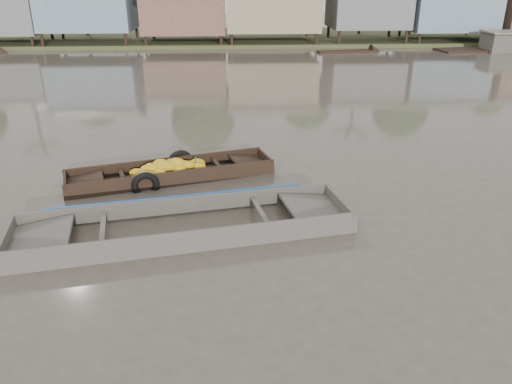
{
  "coord_description": "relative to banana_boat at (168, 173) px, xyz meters",
  "views": [
    {
      "loc": [
        -0.72,
        -8.58,
        4.87
      ],
      "look_at": [
        -0.22,
        0.63,
        0.8
      ],
      "focal_mm": 35.0,
      "sensor_mm": 36.0,
      "label": 1
    }
  ],
  "objects": [
    {
      "name": "ground",
      "position": [
        2.32,
        -3.45,
        -0.14
      ],
      "size": [
        120.0,
        120.0,
        0.0
      ],
      "primitive_type": "plane",
      "color": "#4B4339",
      "rests_on": "ground"
    },
    {
      "name": "banana_boat",
      "position": [
        0.0,
        0.0,
        0.0
      ],
      "size": [
        5.4,
        2.7,
        0.75
      ],
      "rotation": [
        0.0,
        0.0,
        0.29
      ],
      "color": "black",
      "rests_on": "ground"
    },
    {
      "name": "viewer_boat",
      "position": [
        0.65,
        -2.94,
        -0.09
      ],
      "size": [
        7.05,
        3.02,
        0.55
      ],
      "rotation": [
        0.0,
        0.0,
        0.19
      ],
      "color": "#45403A",
      "rests_on": "ground"
    },
    {
      "name": "distant_boats",
      "position": [
        18.3,
        20.58,
        0.1
      ],
      "size": [
        48.79,
        14.87,
        1.38
      ],
      "color": "black",
      "rests_on": "ground"
    }
  ]
}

